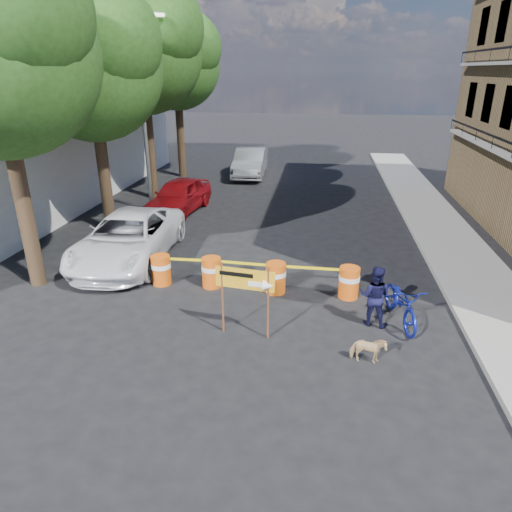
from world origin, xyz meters
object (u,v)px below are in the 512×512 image
(suv_white, at_px, (128,238))
(sedan_red, at_px, (179,196))
(bicycle, at_px, (404,284))
(pedestrian, at_px, (374,296))
(barrel_mid_left, at_px, (212,272))
(detour_sign, at_px, (252,285))
(barrel_mid_right, at_px, (276,277))
(dog, at_px, (368,350))
(sedan_silver, at_px, (250,162))
(barrel_far_left, at_px, (161,269))
(barrel_far_right, at_px, (349,282))

(suv_white, bearing_deg, sedan_red, 88.20)
(bicycle, bearing_deg, pedestrian, -176.13)
(barrel_mid_left, bearing_deg, detour_sign, -57.70)
(barrel_mid_right, relative_size, bicycle, 0.43)
(dog, bearing_deg, sedan_silver, 18.71)
(barrel_mid_right, distance_m, bicycle, 3.53)
(barrel_far_left, height_order, barrel_mid_left, same)
(barrel_mid_right, relative_size, detour_sign, 0.49)
(bicycle, bearing_deg, suv_white, 149.18)
(detour_sign, relative_size, bicycle, 0.87)
(barrel_mid_right, relative_size, barrel_far_right, 1.00)
(pedestrian, xyz_separation_m, bicycle, (0.69, 0.19, 0.27))
(barrel_far_left, distance_m, pedestrian, 6.17)
(bicycle, height_order, dog, bicycle)
(barrel_mid_left, relative_size, barrel_far_right, 1.00)
(dog, bearing_deg, barrel_far_left, 63.20)
(pedestrian, bearing_deg, barrel_mid_right, -14.47)
(barrel_far_left, bearing_deg, suv_white, 135.65)
(barrel_mid_left, bearing_deg, suv_white, 153.50)
(detour_sign, bearing_deg, barrel_far_right, 52.92)
(detour_sign, xyz_separation_m, dog, (2.63, -0.73, -1.02))
(barrel_far_right, distance_m, dog, 3.11)
(detour_sign, distance_m, suv_white, 6.29)
(barrel_far_left, bearing_deg, barrel_far_right, -1.02)
(sedan_silver, bearing_deg, pedestrian, -73.51)
(suv_white, bearing_deg, sedan_silver, 79.76)
(barrel_far_left, xyz_separation_m, barrel_far_right, (5.45, -0.10, 0.00))
(bicycle, bearing_deg, detour_sign, -173.56)
(barrel_mid_right, xyz_separation_m, barrel_far_right, (2.05, -0.02, 0.00))
(bicycle, relative_size, sedan_red, 0.49)
(detour_sign, xyz_separation_m, sedan_red, (-4.75, 9.71, -0.60))
(dog, bearing_deg, pedestrian, -6.26)
(barrel_far_left, xyz_separation_m, pedestrian, (5.98, -1.49, 0.31))
(barrel_far_left, bearing_deg, dog, -29.10)
(detour_sign, relative_size, suv_white, 0.33)
(dog, distance_m, suv_white, 8.82)
(pedestrian, bearing_deg, barrel_far_right, -54.94)
(barrel_far_right, bearing_deg, barrel_far_left, 178.98)
(barrel_far_left, height_order, barrel_far_right, same)
(barrel_mid_right, bearing_deg, barrel_far_left, 178.73)
(barrel_far_right, distance_m, sedan_red, 10.23)
(barrel_mid_left, distance_m, detour_sign, 3.08)
(barrel_far_right, distance_m, suv_white, 7.32)
(detour_sign, xyz_separation_m, suv_white, (-4.75, 4.08, -0.56))
(pedestrian, distance_m, bicycle, 0.77)
(bicycle, distance_m, suv_white, 8.83)
(barrel_mid_right, xyz_separation_m, sedan_red, (-5.06, 7.33, 0.27))
(barrel_mid_right, bearing_deg, sedan_red, 124.64)
(barrel_mid_right, height_order, suv_white, suv_white)
(barrel_mid_right, distance_m, pedestrian, 2.95)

